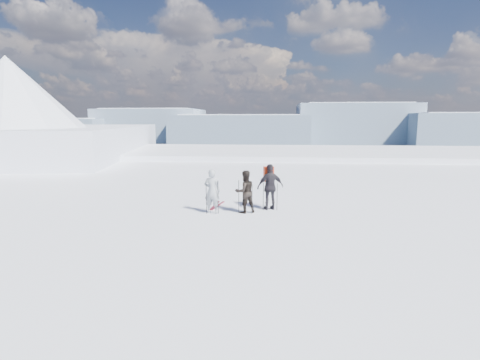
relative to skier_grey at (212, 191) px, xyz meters
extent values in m
plane|color=white|center=(3.21, 56.24, -18.42)|extent=(220.00, 208.01, 71.62)
cube|color=white|center=(3.21, 26.24, -7.42)|extent=(180.00, 16.00, 14.00)
plane|color=#223C4F|center=(3.21, 286.24, -30.92)|extent=(820.00, 820.00, 0.00)
cube|color=slate|center=(-276.79, 436.24, -13.92)|extent=(150.00, 80.00, 34.00)
cube|color=white|center=(-276.79, 436.24, 0.08)|extent=(127.50, 70.00, 8.00)
cube|color=slate|center=(-156.79, 466.24, -7.92)|extent=(130.00, 80.00, 46.00)
cube|color=white|center=(-156.79, 466.24, 12.08)|extent=(110.50, 70.00, 8.00)
cube|color=slate|center=(-36.79, 436.24, -11.92)|extent=(160.00, 80.00, 38.00)
cube|color=white|center=(-36.79, 436.24, 4.08)|extent=(136.00, 70.00, 8.00)
cube|color=slate|center=(103.21, 466.24, -4.92)|extent=(140.00, 80.00, 52.00)
cube|color=white|center=(103.21, 466.24, 18.08)|extent=(119.00, 70.00, 8.00)
cube|color=slate|center=(233.21, 436.24, -10.92)|extent=(160.00, 80.00, 40.00)
cube|color=white|center=(233.21, 436.24, 6.08)|extent=(136.00, 70.00, 8.00)
cube|color=white|center=(-24.79, 24.24, -5.92)|extent=(29.19, 35.68, 16.00)
cone|color=white|center=(-21.79, 18.24, 4.08)|extent=(18.00, 18.00, 9.00)
cone|color=white|center=(-29.79, 28.24, 0.08)|extent=(16.00, 16.00, 8.00)
cube|color=#2D2B28|center=(-18.79, 32.24, -9.92)|extent=(21.55, 17.87, 14.25)
cone|color=black|center=(-21.79, 27.24, -3.42)|extent=(6.16, 6.16, 11.00)
cone|color=black|center=(-16.79, 26.24, -3.42)|extent=(6.16, 6.16, 11.00)
cone|color=black|center=(-14.79, 28.24, -3.92)|extent=(5.60, 5.60, 10.00)
cone|color=black|center=(-23.79, 32.24, -2.92)|extent=(6.72, 6.72, 12.00)
cone|color=black|center=(-15.79, 31.24, -3.92)|extent=(5.60, 5.60, 10.00)
cone|color=black|center=(-18.79, 24.24, -4.42)|extent=(5.04, 5.04, 9.00)
imported|color=#959CA3|center=(0.00, 0.00, 0.00)|extent=(0.73, 0.55, 1.83)
imported|color=black|center=(1.33, 0.19, -0.04)|extent=(1.07, 0.99, 1.76)
imported|color=black|center=(2.37, 0.83, 0.06)|extent=(1.24, 0.82, 1.95)
cube|color=red|center=(2.28, 1.07, 1.36)|extent=(0.47, 0.36, 0.64)
cylinder|color=black|center=(-0.22, -0.11, -0.28)|extent=(0.02, 0.02, 1.26)
cylinder|color=black|center=(0.26, -0.09, -0.23)|extent=(0.02, 0.02, 1.37)
cylinder|color=black|center=(1.09, 0.09, -0.23)|extent=(0.02, 0.02, 1.37)
cylinder|color=black|center=(1.64, 0.06, -0.31)|extent=(0.02, 0.02, 1.21)
cylinder|color=black|center=(2.07, 0.73, -0.33)|extent=(0.02, 0.02, 1.17)
cylinder|color=black|center=(2.66, 0.70, -0.34)|extent=(0.02, 0.02, 1.15)
cube|color=black|center=(-0.10, 1.28, -0.90)|extent=(0.22, 1.70, 0.03)
cube|color=black|center=(0.04, 1.28, -0.90)|extent=(0.40, 1.69, 0.03)
camera|label=1|loc=(2.46, -14.82, 2.91)|focal=28.00mm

